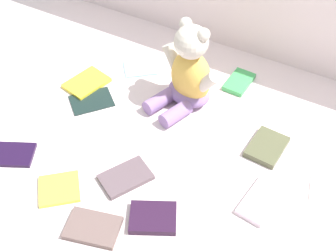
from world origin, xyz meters
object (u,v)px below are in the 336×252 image
at_px(book_case_4, 141,67).
at_px(book_case_5, 331,193).
at_px(book_case_0, 239,82).
at_px(book_case_7, 126,177).
at_px(teddy_bear, 189,75).
at_px(book_case_9, 14,155).
at_px(book_case_6, 261,201).
at_px(book_case_8, 267,147).
at_px(book_case_12, 93,228).
at_px(book_case_1, 92,100).
at_px(book_case_3, 87,83).
at_px(book_case_10, 59,189).
at_px(book_case_11, 153,218).

height_order(book_case_4, book_case_5, same).
bearing_deg(book_case_0, book_case_7, -100.55).
bearing_deg(teddy_bear, book_case_9, -107.17).
distance_m(book_case_6, book_case_8, 0.19).
xyz_separation_m(book_case_5, book_case_6, (-0.15, -0.11, 0.00)).
height_order(book_case_6, book_case_9, book_case_6).
bearing_deg(book_case_0, book_case_12, -96.27).
relative_size(book_case_0, book_case_4, 0.99).
height_order(book_case_4, book_case_7, book_case_7).
height_order(book_case_1, book_case_4, book_case_1).
relative_size(book_case_0, book_case_3, 0.86).
bearing_deg(book_case_10, book_case_5, -102.72).
bearing_deg(teddy_bear, book_case_8, 4.73).
height_order(teddy_bear, book_case_11, teddy_bear).
bearing_deg(book_case_1, book_case_7, 1.89).
xyz_separation_m(book_case_3, book_case_10, (0.19, -0.38, -0.00)).
height_order(book_case_3, book_case_4, book_case_3).
relative_size(book_case_3, book_case_7, 1.00).
bearing_deg(book_case_8, book_case_6, 109.31).
xyz_separation_m(book_case_1, book_case_8, (0.56, 0.08, 0.00)).
xyz_separation_m(book_case_3, book_case_5, (0.82, -0.05, -0.00)).
bearing_deg(book_case_9, book_case_7, -101.56).
bearing_deg(book_case_8, book_case_10, 46.57).
relative_size(teddy_bear, book_case_0, 2.42).
bearing_deg(book_case_0, book_case_8, -48.83).
bearing_deg(book_case_12, book_case_0, -23.74).
height_order(book_case_9, book_case_10, same).
relative_size(book_case_7, book_case_11, 1.14).
bearing_deg(book_case_10, book_case_7, -89.46).
distance_m(book_case_4, book_case_5, 0.74).
bearing_deg(book_case_11, book_case_3, -154.19).
height_order(teddy_bear, book_case_5, teddy_bear).
bearing_deg(book_case_4, book_case_0, 65.48).
xyz_separation_m(book_case_0, book_case_1, (-0.38, -0.30, -0.00)).
bearing_deg(book_case_8, book_case_9, 34.52).
distance_m(book_case_1, book_case_4, 0.22).
height_order(book_case_7, book_case_8, book_case_8).
height_order(book_case_3, book_case_10, book_case_3).
height_order(book_case_3, book_case_6, book_case_6).
height_order(book_case_4, book_case_10, book_case_10).
xyz_separation_m(book_case_7, book_case_11, (0.13, -0.08, 0.00)).
height_order(book_case_0, book_case_11, book_case_11).
distance_m(book_case_0, book_case_3, 0.50).
distance_m(book_case_7, book_case_11, 0.15).
bearing_deg(book_case_7, book_case_0, -73.97).
relative_size(book_case_1, book_case_9, 1.20).
xyz_separation_m(book_case_3, book_case_8, (0.62, 0.02, 0.00)).
bearing_deg(book_case_5, book_case_10, 105.03).
xyz_separation_m(teddy_bear, book_case_4, (-0.21, 0.06, -0.10)).
bearing_deg(book_case_0, book_case_4, -162.55).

